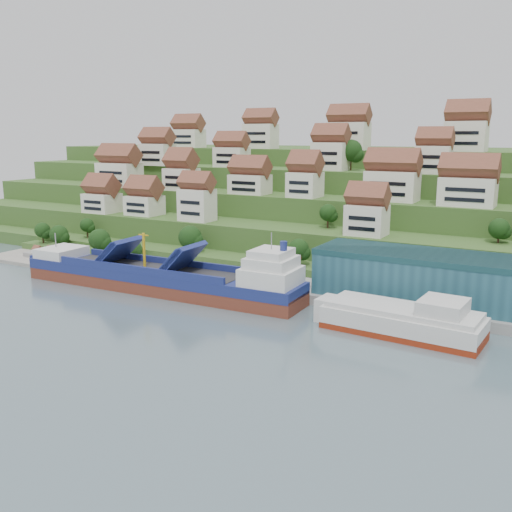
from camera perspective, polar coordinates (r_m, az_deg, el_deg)
The scene contains 11 objects.
ground at distance 128.48m, azimuth -5.25°, elevation -4.38°, with size 300.00×300.00×0.00m, color slate.
quay at distance 131.39m, azimuth 5.72°, elevation -3.51°, with size 180.00×14.00×2.20m, color gray.
pebble_beach at distance 174.89m, azimuth -18.79°, elevation -0.38°, with size 45.00×20.00×1.00m, color gray.
hillside at distance 217.94m, azimuth 10.41°, elevation 5.14°, with size 260.00×128.00×31.00m.
hillside_village at distance 179.59m, azimuth 6.09°, elevation 8.54°, with size 159.08×62.03×29.25m.
hillside_trees at distance 167.98m, azimuth -1.34°, elevation 5.01°, with size 143.28×62.53×31.67m.
warehouse at distance 123.00m, azimuth 19.94°, elevation -2.34°, with size 60.00×15.00×10.00m, color #255665.
flagpole at distance 126.29m, azimuth 4.07°, elevation -1.41°, with size 1.28×0.16×8.00m.
beach_huts at distance 175.25m, azimuth -19.56°, elevation 0.13°, with size 14.40×3.70×2.20m.
cargo_ship at distance 135.36m, azimuth -9.11°, elevation -2.26°, with size 73.06×13.61×16.07m.
second_ship at distance 109.25m, azimuth 14.71°, elevation -6.33°, with size 29.50×12.49×8.37m.
Camera 1 is at (70.54, -101.05, 36.32)m, focal length 40.00 mm.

